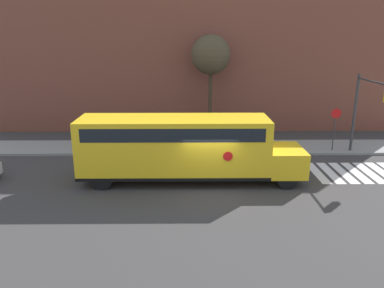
{
  "coord_description": "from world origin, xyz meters",
  "views": [
    {
      "loc": [
        -0.99,
        -16.71,
        7.08
      ],
      "look_at": [
        -0.83,
        1.46,
        1.78
      ],
      "focal_mm": 35.0,
      "sensor_mm": 36.0,
      "label": 1
    }
  ],
  "objects": [
    {
      "name": "stop_sign",
      "position": [
        8.02,
        5.63,
        1.78
      ],
      "size": [
        0.6,
        0.1,
        2.79
      ],
      "color": "#38383A",
      "rests_on": "ground"
    },
    {
      "name": "crosswalk_stripes",
      "position": [
        8.33,
        2.0,
        0.0
      ],
      "size": [
        5.4,
        3.2,
        0.01
      ],
      "color": "white",
      "rests_on": "ground"
    },
    {
      "name": "building_backdrop",
      "position": [
        0.0,
        13.0,
        5.78
      ],
      "size": [
        32.0,
        4.0,
        11.55
      ],
      "color": "brown",
      "rests_on": "ground"
    },
    {
      "name": "traffic_light",
      "position": [
        9.12,
        4.29,
        3.29
      ],
      "size": [
        0.28,
        3.72,
        4.88
      ],
      "color": "#38383A",
      "rests_on": "ground"
    },
    {
      "name": "sidewalk_strip",
      "position": [
        0.0,
        6.5,
        0.07
      ],
      "size": [
        44.0,
        3.0,
        0.15
      ],
      "color": "gray",
      "rests_on": "ground"
    },
    {
      "name": "tree_near_sidewalk",
      "position": [
        0.53,
        9.47,
        5.74
      ],
      "size": [
        2.7,
        2.7,
        7.14
      ],
      "color": "#423323",
      "rests_on": "ground"
    },
    {
      "name": "ground_plane",
      "position": [
        0.0,
        0.0,
        0.0
      ],
      "size": [
        60.0,
        60.0,
        0.0
      ],
      "primitive_type": "plane",
      "color": "#3A3838"
    },
    {
      "name": "school_bus",
      "position": [
        -1.36,
        0.96,
        1.85
      ],
      "size": [
        11.01,
        2.57,
        3.23
      ],
      "color": "yellow",
      "rests_on": "ground"
    }
  ]
}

